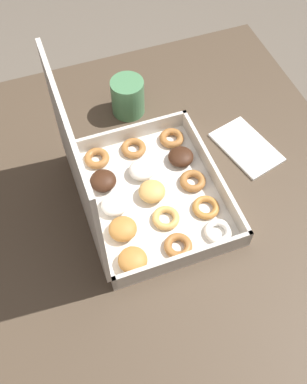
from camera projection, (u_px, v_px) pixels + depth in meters
The scene contains 5 objects.
ground_plane at pixel (162, 315), 1.52m from camera, with size 8.00×8.00×0.00m, color #6B6054.
dining_table at pixel (167, 226), 1.01m from camera, with size 0.91×0.81×0.73m.
donut_box at pixel (133, 187), 0.86m from camera, with size 0.33×0.28×0.30m.
coffee_mug at pixel (128, 96), 1.01m from camera, with size 0.07×0.07×0.09m.
paper_napkin at pixel (246, 147), 0.98m from camera, with size 0.17×0.13×0.01m.
Camera 1 is at (-0.46, 0.20, 1.50)m, focal length 42.00 mm.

